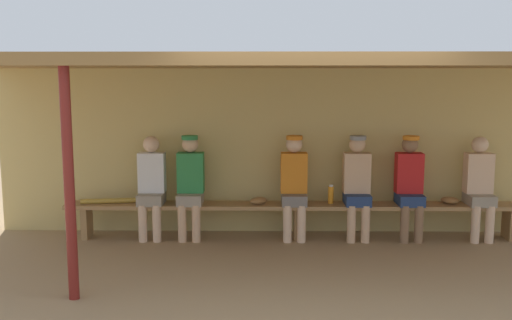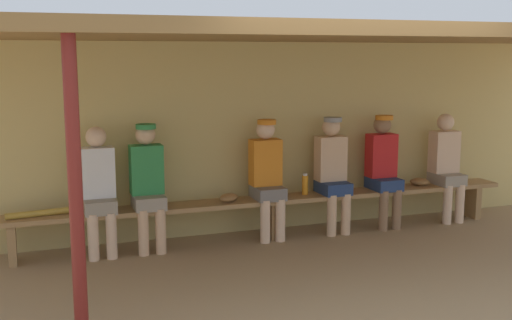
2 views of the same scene
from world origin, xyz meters
name	(u,v)px [view 1 (image 1 of 2)]	position (x,y,z in m)	size (l,w,h in m)	color
ground_plane	(305,279)	(0.00, 0.00, 0.00)	(24.00, 24.00, 0.00)	#9E7F59
back_wall	(296,150)	(0.00, 2.00, 1.10)	(8.00, 0.20, 2.20)	tan
dugout_roof	(303,62)	(0.00, 0.70, 2.26)	(8.00, 2.80, 0.12)	olive
support_post	(69,186)	(-2.25, -0.55, 1.10)	(0.10, 0.10, 2.20)	maroon
bench	(297,209)	(0.00, 1.55, 0.39)	(6.00, 0.36, 0.46)	#9E7547
player_with_sunglasses	(479,184)	(2.34, 1.55, 0.73)	(0.34, 0.42, 1.34)	gray
player_in_white	(410,182)	(1.45, 1.55, 0.75)	(0.34, 0.42, 1.34)	navy
player_rightmost	(190,182)	(-1.38, 1.55, 0.75)	(0.34, 0.42, 1.34)	gray
player_leftmost	(357,182)	(0.77, 1.55, 0.75)	(0.34, 0.42, 1.34)	navy
player_near_post	(294,182)	(-0.04, 1.55, 0.75)	(0.34, 0.42, 1.34)	slate
player_in_red	(151,183)	(-1.89, 1.55, 0.73)	(0.34, 0.42, 1.34)	gray
water_bottle_clear	(331,195)	(0.44, 1.59, 0.58)	(0.07, 0.07, 0.24)	orange
baseball_glove_dark_brown	(450,200)	(1.98, 1.58, 0.51)	(0.24, 0.17, 0.09)	olive
baseball_glove_worn	(258,201)	(-0.50, 1.53, 0.51)	(0.24, 0.17, 0.09)	olive
baseball_bat	(114,201)	(-2.38, 1.55, 0.49)	(0.07, 0.07, 0.84)	#B28C33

